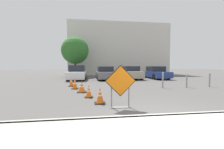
# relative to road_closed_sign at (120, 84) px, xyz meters

# --- Properties ---
(ground_plane) EXTENTS (96.00, 96.00, 0.00)m
(ground_plane) POSITION_rel_road_closed_sign_xyz_m (1.19, 8.70, -0.86)
(ground_plane) COLOR #565451
(sidewalk_strip) EXTENTS (23.80, 2.52, 0.14)m
(sidewalk_strip) POSITION_rel_road_closed_sign_xyz_m (1.19, -2.56, -0.79)
(sidewalk_strip) COLOR #ADAAA3
(sidewalk_strip) RESTS_ON ground_plane
(curb_lip) EXTENTS (23.80, 0.20, 0.14)m
(curb_lip) POSITION_rel_road_closed_sign_xyz_m (1.19, -1.30, -0.79)
(curb_lip) COLOR #ADAAA3
(curb_lip) RESTS_ON ground_plane
(road_closed_sign) EXTENTS (1.14, 0.20, 1.56)m
(road_closed_sign) POSITION_rel_road_closed_sign_xyz_m (0.00, 0.00, 0.00)
(road_closed_sign) COLOR black
(road_closed_sign) RESTS_ON ground_plane
(traffic_cone_nearest) EXTENTS (0.44, 0.44, 0.65)m
(traffic_cone_nearest) POSITION_rel_road_closed_sign_xyz_m (-0.70, 0.76, -0.55)
(traffic_cone_nearest) COLOR black
(traffic_cone_nearest) RESTS_ON ground_plane
(traffic_cone_second) EXTENTS (0.40, 0.40, 0.63)m
(traffic_cone_second) POSITION_rel_road_closed_sign_xyz_m (-1.17, 2.00, -0.56)
(traffic_cone_second) COLOR black
(traffic_cone_second) RESTS_ON ground_plane
(traffic_cone_third) EXTENTS (0.53, 0.53, 0.66)m
(traffic_cone_third) POSITION_rel_road_closed_sign_xyz_m (-1.60, 3.45, -0.54)
(traffic_cone_third) COLOR black
(traffic_cone_third) RESTS_ON ground_plane
(traffic_cone_fourth) EXTENTS (0.46, 0.46, 0.72)m
(traffic_cone_fourth) POSITION_rel_road_closed_sign_xyz_m (-2.13, 4.82, -0.51)
(traffic_cone_fourth) COLOR black
(traffic_cone_fourth) RESTS_ON ground_plane
(traffic_cone_fifth) EXTENTS (0.40, 0.40, 0.76)m
(traffic_cone_fifth) POSITION_rel_road_closed_sign_xyz_m (-2.54, 6.14, -0.49)
(traffic_cone_fifth) COLOR black
(traffic_cone_fifth) RESTS_ON ground_plane
(parked_car_nearest) EXTENTS (1.98, 4.64, 1.58)m
(parked_car_nearest) POSITION_rel_road_closed_sign_xyz_m (-2.56, 11.62, -0.14)
(parked_car_nearest) COLOR white
(parked_car_nearest) RESTS_ON ground_plane
(parked_car_second) EXTENTS (2.01, 4.42, 1.45)m
(parked_car_second) POSITION_rel_road_closed_sign_xyz_m (0.50, 11.49, -0.20)
(parked_car_second) COLOR slate
(parked_car_second) RESTS_ON ground_plane
(parked_car_third) EXTENTS (1.87, 4.24, 1.48)m
(parked_car_third) POSITION_rel_road_closed_sign_xyz_m (3.56, 11.65, -0.17)
(parked_car_third) COLOR #A39984
(parked_car_third) RESTS_ON ground_plane
(parked_car_fourth) EXTENTS (1.93, 4.62, 1.46)m
(parked_car_fourth) POSITION_rel_road_closed_sign_xyz_m (6.62, 11.75, -0.19)
(parked_car_fourth) COLOR navy
(parked_car_fourth) RESTS_ON ground_plane
(bollard_nearest) EXTENTS (0.12, 0.12, 1.09)m
(bollard_nearest) POSITION_rel_road_closed_sign_xyz_m (3.84, 4.40, -0.29)
(bollard_nearest) COLOR gray
(bollard_nearest) RESTS_ON ground_plane
(bollard_second) EXTENTS (0.12, 0.12, 0.97)m
(bollard_second) POSITION_rel_road_closed_sign_xyz_m (5.63, 4.40, -0.35)
(bollard_second) COLOR gray
(bollard_second) RESTS_ON ground_plane
(bollard_third) EXTENTS (0.12, 0.12, 1.02)m
(bollard_third) POSITION_rel_road_closed_sign_xyz_m (7.42, 4.40, -0.33)
(bollard_third) COLOR gray
(bollard_third) RESTS_ON ground_plane
(building_facade_backdrop) EXTENTS (16.96, 5.00, 8.68)m
(building_facade_backdrop) POSITION_rel_road_closed_sign_xyz_m (3.78, 21.22, 3.48)
(building_facade_backdrop) COLOR beige
(building_facade_backdrop) RESTS_ON ground_plane
(street_tree_behind_lot) EXTENTS (3.79, 3.79, 5.57)m
(street_tree_behind_lot) POSITION_rel_road_closed_sign_xyz_m (-3.29, 16.37, 2.80)
(street_tree_behind_lot) COLOR #513823
(street_tree_behind_lot) RESTS_ON ground_plane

